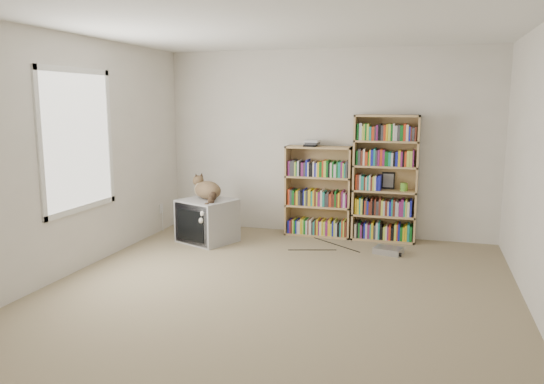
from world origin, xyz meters
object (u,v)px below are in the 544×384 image
(bookcase_short, at_px, (319,195))
(cat, at_px, (207,193))
(dvd_player, at_px, (388,251))
(crt_tv, at_px, (208,221))
(bookcase_tall, at_px, (385,181))

(bookcase_short, bearing_deg, cat, -149.87)
(bookcase_short, xyz_separation_m, dvd_player, (0.99, -0.66, -0.52))
(crt_tv, relative_size, dvd_player, 2.51)
(cat, relative_size, bookcase_tall, 0.42)
(crt_tv, height_order, bookcase_short, bookcase_short)
(cat, bearing_deg, bookcase_tall, 51.67)
(crt_tv, xyz_separation_m, dvd_player, (2.30, 0.10, -0.24))
(dvd_player, bearing_deg, cat, -163.34)
(bookcase_short, bearing_deg, crt_tv, -150.12)
(bookcase_tall, height_order, dvd_player, bookcase_tall)
(crt_tv, height_order, cat, cat)
(bookcase_tall, xyz_separation_m, dvd_player, (0.11, -0.65, -0.75))
(crt_tv, xyz_separation_m, cat, (-0.00, -0.01, 0.37))
(cat, xyz_separation_m, bookcase_short, (1.31, 0.76, -0.09))
(crt_tv, height_order, dvd_player, crt_tv)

